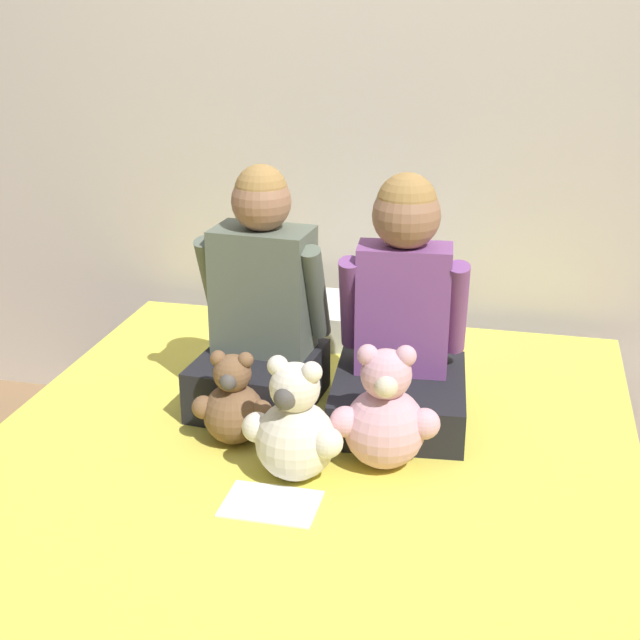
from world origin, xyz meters
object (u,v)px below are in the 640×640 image
bed (300,539)px  child_on_right (402,326)px  teddy_bear_held_by_right_child (385,416)px  teddy_bear_between_children (295,429)px  child_on_left (261,312)px  teddy_bear_held_by_left_child (233,405)px  pillow_at_headboard (361,322)px  sign_card (271,504)px

bed → child_on_right: 0.60m
teddy_bear_held_by_right_child → teddy_bear_between_children: bearing=-162.0°
teddy_bear_between_children → bed: bearing=108.5°
child_on_left → teddy_bear_between_children: 0.44m
teddy_bear_between_children → child_on_right: bearing=74.2°
child_on_right → teddy_bear_held_by_right_child: (0.00, -0.27, -0.12)m
bed → teddy_bear_held_by_left_child: 0.38m
bed → pillow_at_headboard: (0.00, 0.81, 0.28)m
child_on_right → sign_card: size_ratio=3.05×
teddy_bear_held_by_right_child → pillow_at_headboard: teddy_bear_held_by_right_child is taller
teddy_bear_between_children → teddy_bear_held_by_right_child: bearing=38.5°
child_on_right → pillow_at_headboard: size_ratio=1.21×
teddy_bear_held_by_right_child → pillow_at_headboard: (-0.20, 0.77, -0.07)m
teddy_bear_held_by_right_child → sign_card: teddy_bear_held_by_right_child is taller
bed → sign_card: sign_card is taller
bed → teddy_bear_held_by_right_child: (0.20, 0.03, 0.35)m
teddy_bear_between_children → pillow_at_headboard: 0.87m
teddy_bear_held_by_left_child → pillow_at_headboard: (0.18, 0.74, -0.05)m
child_on_left → child_on_right: (0.38, 0.00, -0.01)m
teddy_bear_held_by_left_child → teddy_bear_held_by_right_child: bearing=-8.0°
child_on_left → pillow_at_headboard: size_ratio=1.22×
bed → teddy_bear_held_by_right_child: size_ratio=6.40×
child_on_right → sign_card: 0.60m
teddy_bear_held_by_left_child → teddy_bear_held_by_right_child: 0.38m
teddy_bear_held_by_left_child → teddy_bear_between_children: 0.23m
bed → teddy_bear_between_children: size_ratio=6.62×
teddy_bear_held_by_left_child → child_on_right: bearing=29.2°
sign_card → teddy_bear_between_children: bearing=80.3°
bed → child_on_right: bearing=57.4°
teddy_bear_held_by_left_child → teddy_bear_held_by_right_child: teddy_bear_held_by_right_child is taller
child_on_right → teddy_bear_between_children: 0.44m
bed → teddy_bear_between_children: 0.35m
teddy_bear_held_by_right_child → sign_card: (-0.21, -0.23, -0.13)m
child_on_left → pillow_at_headboard: 0.57m
teddy_bear_held_by_left_child → pillow_at_headboard: bearing=72.4°
sign_card → pillow_at_headboard: bearing=89.2°
bed → teddy_bear_between_children: bearing=-82.4°
pillow_at_headboard → child_on_left: bearing=-109.7°
teddy_bear_held_by_right_child → teddy_bear_between_children: size_ratio=1.03×
bed → sign_card: bearing=-93.9°
pillow_at_headboard → sign_card: (-0.01, -1.00, -0.05)m
teddy_bear_held_by_left_child → teddy_bear_between_children: teddy_bear_between_children is taller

